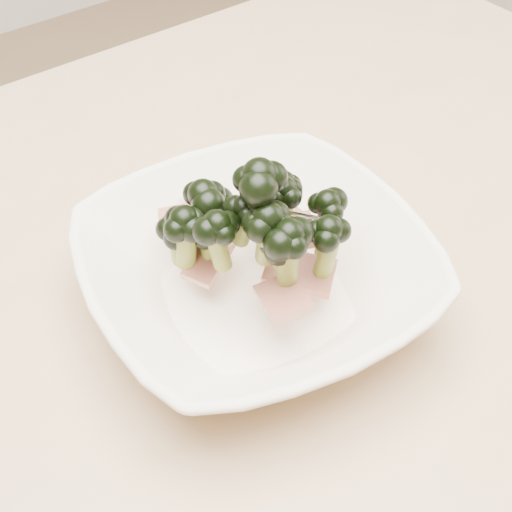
# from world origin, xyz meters

# --- Properties ---
(dining_table) EXTENTS (1.20, 0.80, 0.75)m
(dining_table) POSITION_xyz_m (0.00, 0.00, 0.65)
(dining_table) COLOR tan
(dining_table) RESTS_ON ground
(broccoli_dish) EXTENTS (0.29, 0.29, 0.14)m
(broccoli_dish) POSITION_xyz_m (0.04, -0.02, 0.79)
(broccoli_dish) COLOR white
(broccoli_dish) RESTS_ON dining_table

